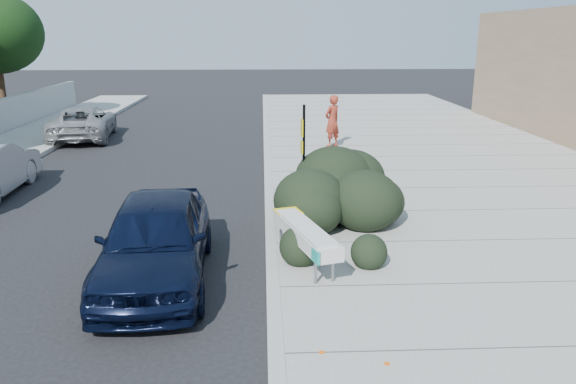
% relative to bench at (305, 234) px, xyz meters
% --- Properties ---
extents(ground, '(120.00, 120.00, 0.00)m').
position_rel_bench_xyz_m(ground, '(-0.60, -1.00, -0.71)').
color(ground, black).
rests_on(ground, ground).
extents(sidewalk_near, '(11.20, 50.00, 0.15)m').
position_rel_bench_xyz_m(sidewalk_near, '(5.00, 4.00, -0.64)').
color(sidewalk_near, gray).
rests_on(sidewalk_near, ground).
extents(curb_near, '(0.22, 50.00, 0.17)m').
position_rel_bench_xyz_m(curb_near, '(-0.60, 4.00, -0.63)').
color(curb_near, '#9E9E99').
rests_on(curb_near, ground).
extents(bench, '(1.13, 2.41, 0.71)m').
position_rel_bench_xyz_m(bench, '(0.00, 0.00, 0.00)').
color(bench, gray).
rests_on(bench, sidewalk_near).
extents(bike_rack, '(0.30, 0.62, 0.98)m').
position_rel_bench_xyz_m(bike_rack, '(0.00, 2.02, 0.02)').
color(bike_rack, black).
rests_on(bike_rack, sidewalk_near).
extents(sign_post, '(0.10, 0.29, 2.49)m').
position_rel_bench_xyz_m(sign_post, '(0.19, 3.19, 0.85)').
color(sign_post, black).
rests_on(sign_post, sidewalk_near).
extents(hedge, '(2.95, 4.74, 1.66)m').
position_rel_bench_xyz_m(hedge, '(0.91, 1.89, 0.26)').
color(hedge, black).
rests_on(hedge, sidewalk_near).
extents(sedan_navy, '(2.01, 4.52, 1.51)m').
position_rel_bench_xyz_m(sedan_navy, '(-2.61, -0.27, 0.04)').
color(sedan_navy, black).
rests_on(sedan_navy, ground).
extents(suv_silver, '(2.84, 5.07, 1.34)m').
position_rel_bench_xyz_m(suv_silver, '(-8.06, 13.67, -0.04)').
color(suv_silver, gray).
rests_on(suv_silver, ground).
extents(pedestrian, '(0.82, 0.79, 1.89)m').
position_rel_bench_xyz_m(pedestrian, '(1.80, 10.80, 0.38)').
color(pedestrian, maroon).
rests_on(pedestrian, sidewalk_near).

